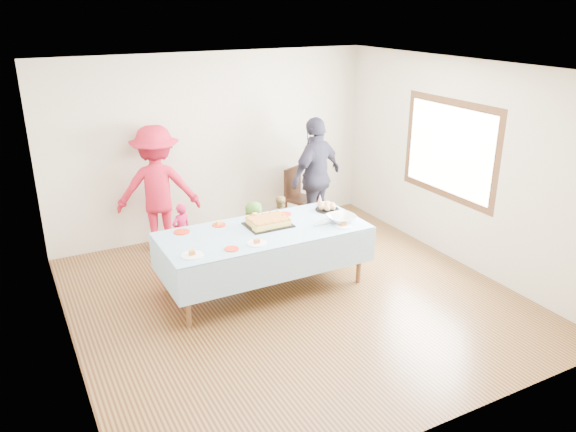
% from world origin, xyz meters
% --- Properties ---
extents(ground, '(5.00, 5.00, 0.00)m').
position_xyz_m(ground, '(0.00, 0.00, 0.00)').
color(ground, '#402212').
rests_on(ground, ground).
extents(room_walls, '(5.04, 5.04, 2.72)m').
position_xyz_m(room_walls, '(0.05, 0.00, 1.77)').
color(room_walls, beige).
rests_on(room_walls, ground).
extents(party_table, '(2.50, 1.10, 0.78)m').
position_xyz_m(party_table, '(-0.19, 0.39, 0.72)').
color(party_table, brown).
rests_on(party_table, ground).
extents(birthday_cake, '(0.54, 0.42, 0.10)m').
position_xyz_m(birthday_cake, '(-0.08, 0.50, 0.83)').
color(birthday_cake, black).
rests_on(birthday_cake, party_table).
extents(rolls_tray, '(0.31, 0.31, 0.09)m').
position_xyz_m(rolls_tray, '(0.85, 0.63, 0.82)').
color(rolls_tray, black).
rests_on(rolls_tray, party_table).
extents(punch_bowl, '(0.35, 0.35, 0.09)m').
position_xyz_m(punch_bowl, '(0.78, 0.18, 0.82)').
color(punch_bowl, silver).
rests_on(punch_bowl, party_table).
extents(party_hat, '(0.09, 0.09, 0.15)m').
position_xyz_m(party_hat, '(0.86, 0.84, 0.85)').
color(party_hat, white).
rests_on(party_hat, party_table).
extents(fork_pile, '(0.24, 0.18, 0.07)m').
position_xyz_m(fork_pile, '(0.52, 0.20, 0.81)').
color(fork_pile, white).
rests_on(fork_pile, party_table).
extents(plate_red_far_a, '(0.19, 0.19, 0.01)m').
position_xyz_m(plate_red_far_a, '(-1.09, 0.78, 0.79)').
color(plate_red_far_a, red).
rests_on(plate_red_far_a, party_table).
extents(plate_red_far_b, '(0.17, 0.17, 0.01)m').
position_xyz_m(plate_red_far_b, '(-0.61, 0.78, 0.79)').
color(plate_red_far_b, red).
rests_on(plate_red_far_b, party_table).
extents(plate_red_far_c, '(0.18, 0.18, 0.01)m').
position_xyz_m(plate_red_far_c, '(-0.11, 0.83, 0.79)').
color(plate_red_far_c, red).
rests_on(plate_red_far_c, party_table).
extents(plate_red_far_d, '(0.18, 0.18, 0.01)m').
position_xyz_m(plate_red_far_d, '(0.27, 0.74, 0.79)').
color(plate_red_far_d, red).
rests_on(plate_red_far_d, party_table).
extents(plate_red_near, '(0.16, 0.16, 0.01)m').
position_xyz_m(plate_red_near, '(-0.75, 0.04, 0.79)').
color(plate_red_near, red).
rests_on(plate_red_near, party_table).
extents(plate_white_left, '(0.24, 0.24, 0.01)m').
position_xyz_m(plate_white_left, '(-1.19, 0.09, 0.79)').
color(plate_white_left, white).
rests_on(plate_white_left, party_table).
extents(plate_white_mid, '(0.22, 0.22, 0.01)m').
position_xyz_m(plate_white_mid, '(-0.44, 0.06, 0.79)').
color(plate_white_mid, white).
rests_on(plate_white_mid, party_table).
extents(plate_white_right, '(0.20, 0.20, 0.01)m').
position_xyz_m(plate_white_right, '(0.72, 0.05, 0.79)').
color(plate_white_right, white).
rests_on(plate_white_right, party_table).
extents(dining_chair, '(0.53, 0.53, 0.92)m').
position_xyz_m(dining_chair, '(1.22, 2.11, 0.51)').
color(dining_chair, black).
rests_on(dining_chair, ground).
extents(toddler_left, '(0.33, 0.26, 0.79)m').
position_xyz_m(toddler_left, '(-0.81, 1.74, 0.40)').
color(toddler_left, '#C2184A').
rests_on(toddler_left, ground).
extents(toddler_mid, '(0.47, 0.35, 0.87)m').
position_xyz_m(toddler_mid, '(0.02, 1.15, 0.43)').
color(toddler_mid, '#417928').
rests_on(toddler_mid, ground).
extents(toddler_right, '(0.38, 0.31, 0.77)m').
position_xyz_m(toddler_right, '(0.57, 1.48, 0.38)').
color(toddler_right, tan).
rests_on(toddler_right, ground).
extents(adult_left, '(1.30, 0.96, 1.79)m').
position_xyz_m(adult_left, '(-0.97, 2.20, 0.90)').
color(adult_left, '#B6162D').
rests_on(adult_left, ground).
extents(adult_right, '(1.14, 0.79, 1.79)m').
position_xyz_m(adult_right, '(1.30, 1.69, 0.90)').
color(adult_right, '#2B2A39').
rests_on(adult_right, ground).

